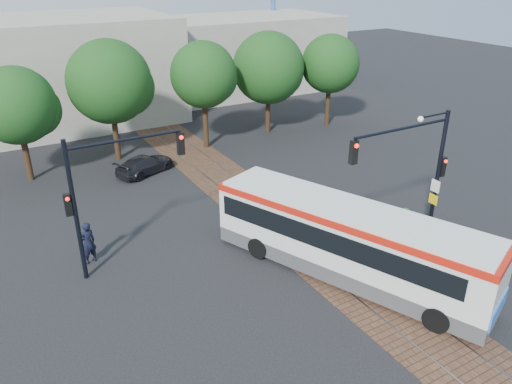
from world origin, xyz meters
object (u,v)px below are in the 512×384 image
(city_bus, at_px, (347,238))
(signal_pole_left, at_px, (102,187))
(traffic_island, at_px, (425,235))
(parked_car, at_px, (145,164))
(officer, at_px, (88,243))
(signal_pole_main, at_px, (421,161))

(city_bus, xyz_separation_m, signal_pole_left, (-8.23, 5.14, 2.13))
(traffic_island, bearing_deg, parked_car, 120.63)
(signal_pole_left, relative_size, officer, 3.11)
(signal_pole_left, distance_m, parked_car, 11.11)
(traffic_island, distance_m, officer, 15.13)
(city_bus, distance_m, signal_pole_left, 9.94)
(signal_pole_main, xyz_separation_m, officer, (-12.93, 5.89, -3.19))
(traffic_island, bearing_deg, signal_pole_left, 159.64)
(signal_pole_left, bearing_deg, signal_pole_main, -21.45)
(officer, bearing_deg, city_bus, 127.73)
(traffic_island, bearing_deg, city_bus, -177.13)
(city_bus, distance_m, officer, 10.91)
(traffic_island, height_order, signal_pole_main, signal_pole_main)
(signal_pole_main, height_order, parked_car, signal_pole_main)
(signal_pole_main, relative_size, parked_car, 1.54)
(signal_pole_main, distance_m, signal_pole_left, 13.14)
(traffic_island, height_order, signal_pole_left, signal_pole_left)
(signal_pole_left, bearing_deg, officer, 122.76)
(traffic_island, relative_size, parked_car, 1.33)
(signal_pole_main, bearing_deg, city_bus, -175.16)
(signal_pole_main, bearing_deg, parked_car, 117.88)
(city_bus, xyz_separation_m, parked_car, (-3.60, 14.69, -1.17))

